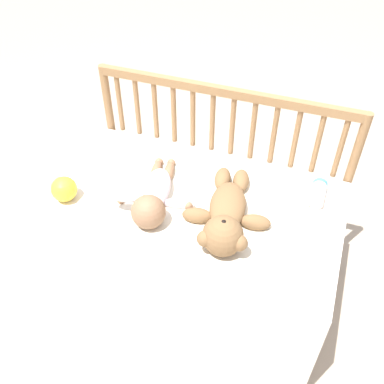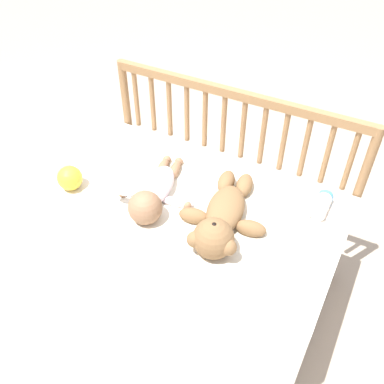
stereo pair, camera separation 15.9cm
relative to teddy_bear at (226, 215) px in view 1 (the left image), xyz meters
The scene contains 8 objects.
ground_plane 0.61m from the teddy_bear, 156.15° to the left, with size 12.00×12.00×0.00m, color tan.
crib_mattress 0.36m from the teddy_bear, 156.15° to the left, with size 1.13×0.67×0.54m.
crib_rail 0.45m from the teddy_bear, 109.82° to the left, with size 1.13×0.04×0.84m.
blanket 0.17m from the teddy_bear, 157.99° to the left, with size 0.83×0.56×0.01m.
teddy_bear is the anchor object (origin of this frame).
baby 0.28m from the teddy_bear, behind, with size 0.30×0.42×0.13m.
toy_ball 0.62m from the teddy_bear, behind, with size 0.10×0.10×0.10m.
baby_bottle 0.40m from the teddy_bear, 43.71° to the left, with size 0.06×0.15×0.06m.
Camera 1 is at (0.42, -1.11, 1.67)m, focal length 40.00 mm.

